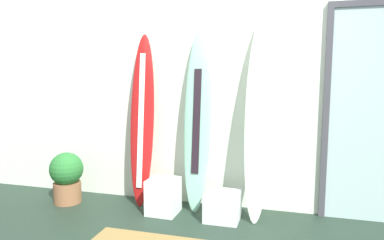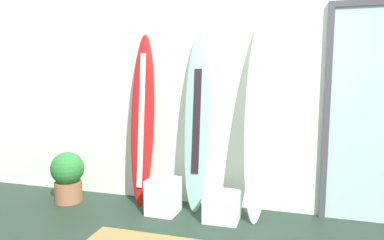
# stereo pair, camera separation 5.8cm
# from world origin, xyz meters

# --- Properties ---
(wall_back) EXTENTS (7.20, 0.20, 2.80)m
(wall_back) POSITION_xyz_m (0.00, 1.30, 1.40)
(wall_back) COLOR silver
(wall_back) RESTS_ON ground
(surfboard_crimson) EXTENTS (0.28, 0.31, 1.92)m
(surfboard_crimson) POSITION_xyz_m (-0.69, 1.02, 0.95)
(surfboard_crimson) COLOR #B01615
(surfboard_crimson) RESTS_ON ground
(surfboard_seafoam) EXTENTS (0.30, 0.31, 1.95)m
(surfboard_seafoam) POSITION_xyz_m (-0.05, 1.02, 0.97)
(surfboard_seafoam) COLOR #8AC7AA
(surfboard_seafoam) RESTS_ON ground
(surfboard_ivory) EXTENTS (0.27, 0.43, 2.04)m
(surfboard_ivory) POSITION_xyz_m (0.59, 0.96, 1.02)
(surfboard_ivory) COLOR silver
(surfboard_ivory) RESTS_ON ground
(display_block_left) EXTENTS (0.32, 0.32, 0.37)m
(display_block_left) POSITION_xyz_m (-0.37, 0.81, 0.19)
(display_block_left) COLOR white
(display_block_left) RESTS_ON ground
(display_block_center) EXTENTS (0.35, 0.35, 0.28)m
(display_block_center) POSITION_xyz_m (0.27, 0.81, 0.14)
(display_block_center) COLOR silver
(display_block_center) RESTS_ON ground
(potted_plant) EXTENTS (0.38, 0.38, 0.59)m
(potted_plant) POSITION_xyz_m (-1.55, 0.82, 0.31)
(potted_plant) COLOR #8D5D3B
(potted_plant) RESTS_ON ground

